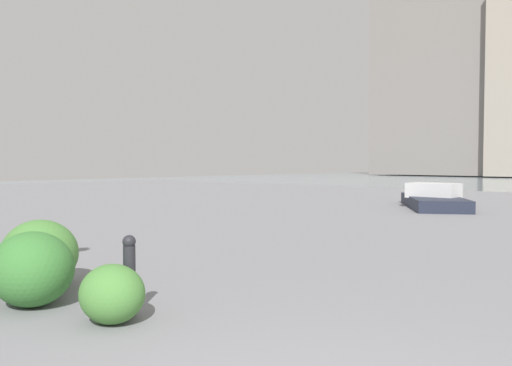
{
  "coord_description": "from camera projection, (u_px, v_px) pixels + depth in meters",
  "views": [
    {
      "loc": [
        -1.1,
        1.61,
        1.51
      ],
      "look_at": [
        6.98,
        -7.26,
        1.03
      ],
      "focal_mm": 35.1,
      "sensor_mm": 36.0,
      "label": 1
    }
  ],
  "objects": [
    {
      "name": "building_annex",
      "position": [
        450.0,
        43.0,
        64.55
      ],
      "size": [
        16.85,
        11.21,
        34.01
      ],
      "color": "gray",
      "rests_on": "ground"
    },
    {
      "name": "bollard_near",
      "position": [
        129.0,
        273.0,
        4.94
      ],
      "size": [
        0.13,
        0.13,
        0.8
      ],
      "color": "#232328",
      "rests_on": "ground"
    },
    {
      "name": "shrub_low",
      "position": [
        112.0,
        294.0,
        4.7
      ],
      "size": [
        0.66,
        0.59,
        0.56
      ],
      "color": "#477F38",
      "rests_on": "ground"
    },
    {
      "name": "shrub_round",
      "position": [
        40.0,
        254.0,
        6.05
      ],
      "size": [
        0.97,
        0.87,
        0.82
      ],
      "color": "#477F38",
      "rests_on": "ground"
    },
    {
      "name": "shrub_wide",
      "position": [
        32.0,
        269.0,
        5.26
      ],
      "size": [
        0.93,
        0.83,
        0.79
      ],
      "color": "#387533",
      "rests_on": "ground"
    },
    {
      "name": "boat",
      "position": [
        433.0,
        201.0,
        16.86
      ],
      "size": [
        3.72,
        4.57,
        0.95
      ],
      "color": "#1E2333",
      "rests_on": "ground"
    }
  ]
}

